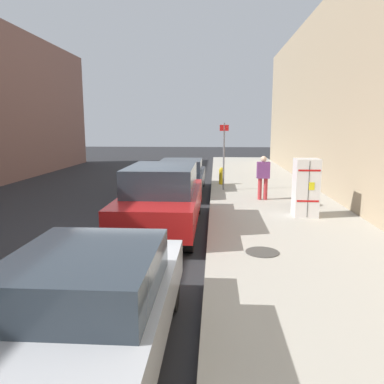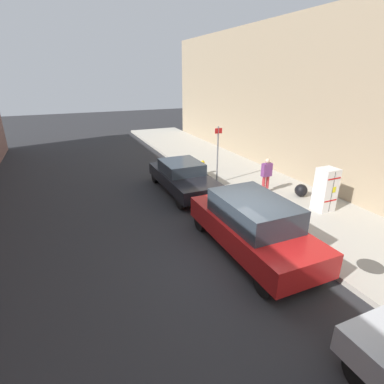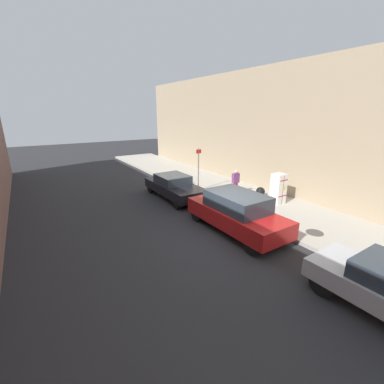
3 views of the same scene
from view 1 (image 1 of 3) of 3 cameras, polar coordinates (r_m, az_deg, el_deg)
name	(u,v)px [view 1 (image 1 of 3)]	position (r m, az deg, el deg)	size (l,w,h in m)	color
ground_plane	(133,231)	(10.21, -8.92, -5.88)	(80.00, 80.00, 0.00)	#28282B
sidewalk_slab	(293,231)	(10.16, 15.08, -5.71)	(4.41, 44.00, 0.16)	#B2ADA0
discarded_refrigerator	(306,188)	(11.36, 16.96, 0.64)	(0.68, 0.63, 1.69)	white
manhole_cover	(262,252)	(8.08, 10.66, -8.98)	(0.70, 0.70, 0.02)	#47443F
street_sign_post	(224,153)	(15.38, 4.87, 5.95)	(0.36, 0.07, 2.73)	slate
fire_hydrant	(221,176)	(16.97, 4.51, 2.50)	(0.22, 0.22, 0.76)	gold
trash_bag	(302,198)	(12.90, 16.37, -0.84)	(0.54, 0.54, 0.54)	black
pedestrian_walking_far	(263,175)	(13.55, 10.79, 2.57)	(0.45, 0.22, 1.57)	#B73338
parked_sedan_dark	(181,176)	(15.57, -1.70, 2.46)	(1.90, 4.68, 1.39)	black
parked_suv_red	(162,197)	(10.09, -4.59, -0.76)	(1.96, 4.83, 1.74)	red
parked_sedan_silver	(83,316)	(4.45, -16.30, -17.67)	(1.79, 4.61, 1.42)	silver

